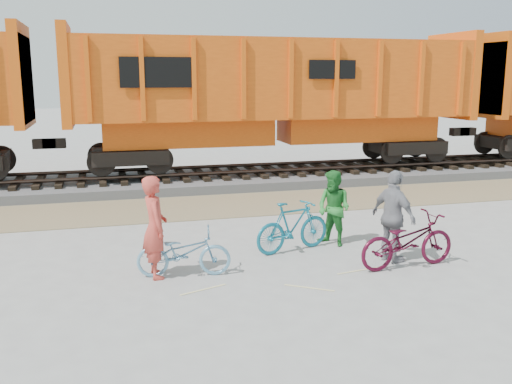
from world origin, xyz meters
TOP-DOWN VIEW (x-y plane):
  - ground at (0.00, 0.00)m, footprint 120.00×120.00m
  - gravel_strip at (0.00, 5.50)m, footprint 120.00×3.00m
  - ballast_bed at (0.00, 9.00)m, footprint 120.00×4.00m
  - track at (0.00, 9.00)m, footprint 120.00×2.60m
  - hopper_car_center at (3.33, 9.00)m, footprint 14.00×3.13m
  - bicycle_blue at (-1.21, -0.00)m, footprint 1.79×0.86m
  - bicycle_teal at (1.21, 0.92)m, footprint 1.86×1.00m
  - bicycle_maroon at (3.00, -0.65)m, footprint 2.08×0.89m
  - person_solo at (-1.71, 0.10)m, footprint 0.51×0.72m
  - person_man at (2.21, 1.12)m, footprint 0.94×1.00m
  - person_woman at (2.90, -0.25)m, footprint 0.76×1.16m

SIDE VIEW (x-z plane):
  - ground at x=0.00m, z-range 0.00..0.00m
  - gravel_strip at x=0.00m, z-range 0.00..0.02m
  - ballast_bed at x=0.00m, z-range 0.00..0.30m
  - bicycle_blue at x=-1.21m, z-range 0.00..0.90m
  - track at x=0.00m, z-range 0.35..0.59m
  - bicycle_maroon at x=3.00m, z-range 0.00..1.06m
  - bicycle_teal at x=1.21m, z-range 0.00..1.08m
  - person_man at x=2.21m, z-range 0.00..1.64m
  - person_woman at x=2.90m, z-range 0.00..1.84m
  - person_solo at x=-1.71m, z-range 0.00..1.88m
  - hopper_car_center at x=3.33m, z-range 0.68..5.33m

